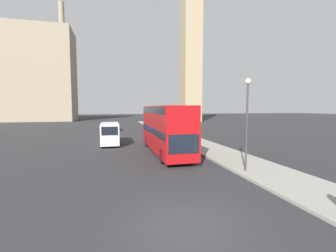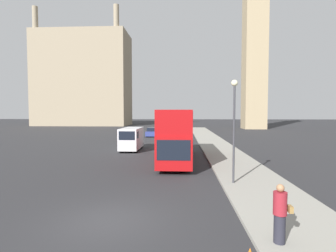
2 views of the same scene
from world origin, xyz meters
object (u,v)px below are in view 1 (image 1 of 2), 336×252
object	(u,v)px
clock_tower	(191,22)
white_van	(110,133)
red_double_decker_bus	(165,127)
parked_sedan	(113,127)
street_lamp	(247,111)

from	to	relation	value
clock_tower	white_van	size ratio (longest dim) A/B	11.27
white_van	red_double_decker_bus	bearing A→B (deg)	-49.96
red_double_decker_bus	parked_sedan	distance (m)	23.16
red_double_decker_bus	street_lamp	world-z (taller)	street_lamp
white_van	street_lamp	xyz separation A→B (m)	(8.36, -13.39, 2.63)
clock_tower	red_double_decker_bus	size ratio (longest dim) A/B	5.18
clock_tower	parked_sedan	distance (m)	43.19
clock_tower	street_lamp	distance (m)	60.31
clock_tower	parked_sedan	bearing A→B (deg)	-136.15
white_van	street_lamp	bearing A→B (deg)	-58.00
white_van	street_lamp	world-z (taller)	street_lamp
white_van	parked_sedan	xyz separation A→B (m)	(0.33, 16.76, -0.62)
white_van	parked_sedan	bearing A→B (deg)	88.88
clock_tower	white_van	world-z (taller)	clock_tower
street_lamp	parked_sedan	bearing A→B (deg)	104.92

